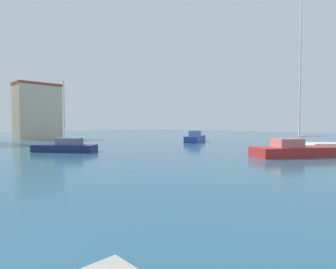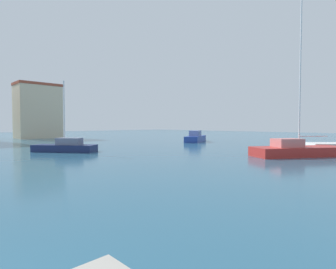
% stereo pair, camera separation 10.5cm
% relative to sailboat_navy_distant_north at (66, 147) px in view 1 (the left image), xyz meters
% --- Properties ---
extents(water, '(160.00, 160.00, 0.00)m').
position_rel_sailboat_navy_distant_north_xyz_m(water, '(2.71, -2.01, -0.50)').
color(water, '#285670').
rests_on(water, ground).
extents(sailboat_navy_distant_north, '(5.21, 6.05, 6.99)m').
position_rel_sailboat_navy_distant_north_xyz_m(sailboat_navy_distant_north, '(0.00, 0.00, 0.00)').
color(sailboat_navy_distant_north, '#19234C').
rests_on(sailboat_navy_distant_north, water).
extents(sailboat_red_behind_lamppost, '(8.20, 6.50, 13.59)m').
position_rel_sailboat_navy_distant_north_xyz_m(sailboat_red_behind_lamppost, '(12.61, -17.37, 0.05)').
color(sailboat_red_behind_lamppost, '#B22823').
rests_on(sailboat_red_behind_lamppost, water).
extents(motorboat_blue_far_left, '(6.69, 4.74, 1.76)m').
position_rel_sailboat_navy_distant_north_xyz_m(motorboat_blue_far_left, '(20.80, 0.70, 0.11)').
color(motorboat_blue_far_left, '#233D93').
rests_on(motorboat_blue_far_left, water).
extents(waterfront_apartments, '(7.89, 5.21, 10.61)m').
position_rel_sailboat_navy_distant_north_xyz_m(waterfront_apartments, '(7.18, 29.19, 4.81)').
color(waterfront_apartments, beige).
rests_on(waterfront_apartments, ground).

